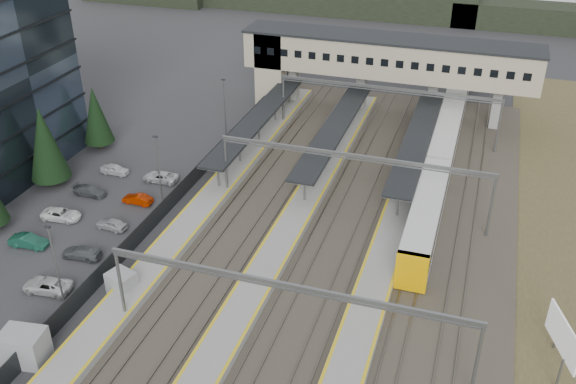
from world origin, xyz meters
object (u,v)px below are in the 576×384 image
(footbridge, at_px, (368,59))
(train, at_px, (446,138))
(billboard, at_px, (562,338))
(relay_cabin_near, at_px, (24,347))
(relay_cabin_far, at_px, (122,283))

(footbridge, bearing_deg, train, -38.59)
(footbridge, xyz_separation_m, billboard, (24.21, -44.84, -4.93))
(relay_cabin_near, bearing_deg, train, 60.12)
(relay_cabin_near, xyz_separation_m, train, (26.82, 46.69, 0.68))
(billboard, bearing_deg, footbridge, 118.37)
(train, height_order, billboard, billboard)
(relay_cabin_near, bearing_deg, relay_cabin_far, 73.74)
(relay_cabin_far, distance_m, billboard, 36.08)
(footbridge, distance_m, train, 16.80)
(relay_cabin_near, relative_size, billboard, 0.68)
(footbridge, bearing_deg, relay_cabin_near, -104.42)
(relay_cabin_far, bearing_deg, train, 57.10)
(relay_cabin_far, distance_m, footbridge, 48.91)
(relay_cabin_far, bearing_deg, relay_cabin_near, -106.26)
(footbridge, distance_m, billboard, 51.20)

